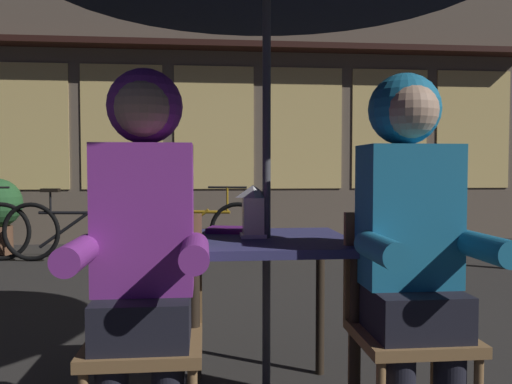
# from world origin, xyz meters

# --- Properties ---
(cafe_table) EXTENTS (0.72, 0.72, 0.74)m
(cafe_table) POSITION_xyz_m (0.00, 0.00, 0.64)
(cafe_table) COLOR navy
(cafe_table) RESTS_ON ground_plane
(lantern) EXTENTS (0.11, 0.11, 0.23)m
(lantern) POSITION_xyz_m (-0.06, 0.02, 0.86)
(lantern) COLOR white
(lantern) RESTS_ON cafe_table
(chair_left) EXTENTS (0.40, 0.40, 0.87)m
(chair_left) POSITION_xyz_m (-0.48, -0.37, 0.49)
(chair_left) COLOR olive
(chair_left) RESTS_ON ground_plane
(chair_right) EXTENTS (0.40, 0.40, 0.87)m
(chair_right) POSITION_xyz_m (0.48, -0.37, 0.49)
(chair_right) COLOR olive
(chair_right) RESTS_ON ground_plane
(person_left_hooded) EXTENTS (0.45, 0.56, 1.40)m
(person_left_hooded) POSITION_xyz_m (-0.48, -0.43, 0.85)
(person_left_hooded) COLOR black
(person_left_hooded) RESTS_ON ground_plane
(person_right_hooded) EXTENTS (0.45, 0.56, 1.40)m
(person_right_hooded) POSITION_xyz_m (0.48, -0.43, 0.85)
(person_right_hooded) COLOR black
(person_right_hooded) RESTS_ON ground_plane
(shopfront_building) EXTENTS (10.00, 0.93, 6.20)m
(shopfront_building) POSITION_xyz_m (-0.13, 5.39, 3.09)
(shopfront_building) COLOR #6B5B4C
(shopfront_building) RESTS_ON ground_plane
(bicycle_second) EXTENTS (1.67, 0.26, 0.84)m
(bicycle_second) POSITION_xyz_m (-1.70, 3.72, 0.35)
(bicycle_second) COLOR black
(bicycle_second) RESTS_ON ground_plane
(bicycle_third) EXTENTS (1.65, 0.43, 0.84)m
(bicycle_third) POSITION_xyz_m (-0.40, 3.72, 0.35)
(bicycle_third) COLOR black
(bicycle_third) RESTS_ON ground_plane
(book) EXTENTS (0.23, 0.19, 0.02)m
(book) POSITION_xyz_m (-0.15, 0.21, 0.75)
(book) COLOR #661E7A
(book) RESTS_ON cafe_table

